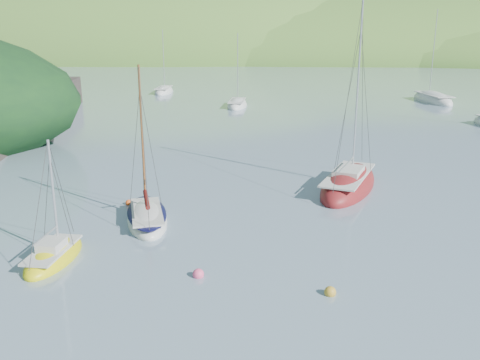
# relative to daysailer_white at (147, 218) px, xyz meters

# --- Properties ---
(ground) EXTENTS (700.00, 700.00, 0.00)m
(ground) POSITION_rel_daysailer_white_xyz_m (5.96, -6.94, -0.21)
(ground) COLOR #778FA5
(ground) RESTS_ON ground
(shoreline_hills) EXTENTS (690.00, 135.00, 56.00)m
(shoreline_hills) POSITION_rel_daysailer_white_xyz_m (-3.71, 165.48, -0.21)
(shoreline_hills) COLOR #426E2A
(shoreline_hills) RESTS_ON ground
(daysailer_white) EXTENTS (3.91, 6.37, 9.21)m
(daysailer_white) POSITION_rel_daysailer_white_xyz_m (0.00, 0.00, 0.00)
(daysailer_white) COLOR silver
(daysailer_white) RESTS_ON ground
(sloop_red) EXTENTS (5.72, 9.37, 13.11)m
(sloop_red) POSITION_rel_daysailer_white_xyz_m (11.86, 7.16, 0.02)
(sloop_red) COLOR maroon
(sloop_red) RESTS_ON ground
(sailboat_yellow) EXTENTS (2.05, 4.74, 6.19)m
(sailboat_yellow) POSITION_rel_daysailer_white_xyz_m (-3.06, -5.33, -0.05)
(sailboat_yellow) COLOR yellow
(sailboat_yellow) RESTS_ON ground
(distant_sloop_a) EXTENTS (2.57, 7.17, 10.21)m
(distant_sloop_a) POSITION_rel_daysailer_white_xyz_m (1.01, 42.68, -0.04)
(distant_sloop_a) COLOR silver
(distant_sloop_a) RESTS_ON ground
(distant_sloop_b) EXTENTS (5.34, 9.97, 13.51)m
(distant_sloop_b) POSITION_rel_daysailer_white_xyz_m (27.90, 49.54, 0.00)
(distant_sloop_b) COLOR silver
(distant_sloop_b) RESTS_ON ground
(distant_sloop_c) EXTENTS (2.85, 7.42, 10.46)m
(distant_sloop_c) POSITION_rel_daysailer_white_xyz_m (-11.86, 55.84, -0.03)
(distant_sloop_c) COLOR silver
(distant_sloop_c) RESTS_ON ground
(mooring_buoys) EXTENTS (11.91, 10.73, 0.50)m
(mooring_buoys) POSITION_rel_daysailer_white_xyz_m (4.98, -5.04, -0.09)
(mooring_buoys) COLOR gold
(mooring_buoys) RESTS_ON ground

